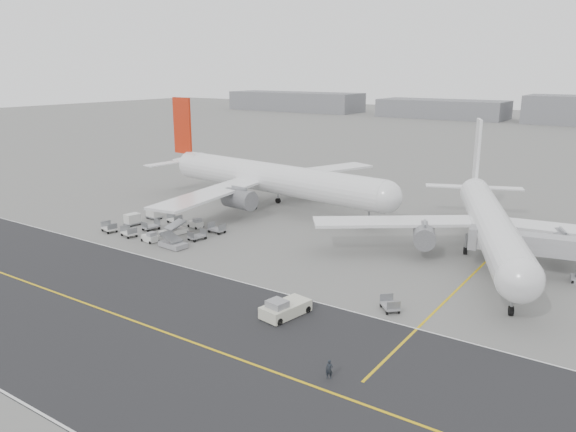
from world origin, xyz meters
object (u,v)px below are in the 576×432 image
Objects in this scene: ground_crew_a at (329,369)px; jet_bridge at (529,246)px; airliner_a at (268,177)px; pushback_tug at (285,309)px; airliner_b at (490,222)px.

jet_bridge is at bearing 58.06° from ground_crew_a.
pushback_tug is at bearing -135.20° from airliner_a.
airliner_a is 45.71m from airliner_b.
ground_crew_a is at bearing -28.39° from pushback_tug.
airliner_b is (45.22, -6.65, -0.73)m from airliner_a.
pushback_tug is 0.49× the size of jet_bridge.
airliner_b is 42.87m from ground_crew_a.
ground_crew_a is at bearing -113.76° from jet_bridge.
jet_bridge is at bearing -59.35° from airliner_b.
pushback_tug is (-12.97, -34.02, -4.35)m from airliner_b.
airliner_a reaches higher than ground_crew_a.
airliner_a is 33.14× the size of ground_crew_a.
airliner_b is 8.29m from jet_bridge.
pushback_tug is (32.24, -40.67, -5.08)m from airliner_a.
airliner_b is at bearing 79.23° from pushback_tug.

